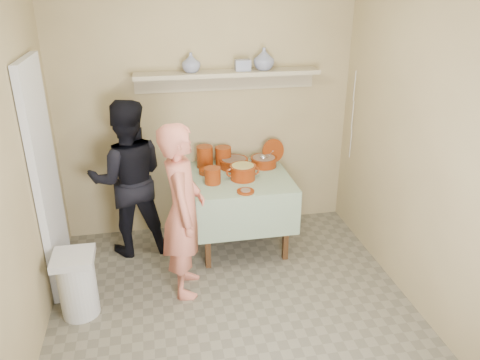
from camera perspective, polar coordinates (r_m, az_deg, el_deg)
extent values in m
plane|color=#6D6755|center=(3.88, -0.05, -17.64)|extent=(3.50, 3.50, 0.00)
cube|color=silver|center=(4.22, -22.55, 0.01)|extent=(0.06, 0.70, 2.00)
cylinder|color=maroon|center=(4.78, -4.32, 2.85)|extent=(0.17, 0.17, 0.22)
cylinder|color=maroon|center=(4.82, -2.05, 2.91)|extent=(0.16, 0.16, 0.20)
cylinder|color=maroon|center=(4.40, -3.37, 0.54)|extent=(0.16, 0.16, 0.16)
cylinder|color=maroon|center=(4.64, -4.05, 1.06)|extent=(0.16, 0.16, 0.05)
cylinder|color=maroon|center=(4.92, 4.07, 3.58)|extent=(0.26, 0.13, 0.25)
imported|color=navy|center=(4.67, 2.93, 14.53)|extent=(0.22, 0.22, 0.21)
imported|color=navy|center=(4.57, -6.00, 14.05)|extent=(0.25, 0.25, 0.18)
cube|color=navy|center=(4.64, 0.33, 13.82)|extent=(0.15, 0.11, 0.11)
imported|color=#CF6E59|center=(3.93, -6.95, -3.81)|extent=(0.42, 0.59, 1.53)
imported|color=black|center=(4.61, -13.45, 0.13)|extent=(0.78, 0.62, 1.55)
cube|color=tan|center=(4.83, -4.10, 8.41)|extent=(3.00, 0.02, 2.60)
cube|color=tan|center=(3.27, -27.01, -1.77)|extent=(0.02, 3.50, 2.60)
cube|color=tan|center=(3.75, 23.23, 2.00)|extent=(0.02, 3.50, 2.60)
cube|color=#4C2D16|center=(4.38, -4.00, -6.65)|extent=(0.05, 0.05, 0.71)
cube|color=#4C2D16|center=(4.52, 5.64, -5.71)|extent=(0.05, 0.05, 0.71)
cube|color=#4C2D16|center=(5.05, -5.11, -2.38)|extent=(0.05, 0.05, 0.71)
cube|color=#4C2D16|center=(5.17, 3.29, -1.68)|extent=(0.05, 0.05, 0.71)
cube|color=#4C2D16|center=(4.60, -0.04, 0.18)|extent=(0.90, 0.90, 0.04)
cube|color=#1E5923|center=(4.59, -0.04, 0.46)|extent=(0.96, 0.96, 0.01)
cube|color=#1E5923|center=(4.26, 1.19, -4.69)|extent=(0.96, 0.01, 0.44)
cube|color=#1E5923|center=(5.11, -1.07, 0.32)|extent=(0.96, 0.01, 0.44)
cube|color=#1E5923|center=(4.62, -5.90, -2.44)|extent=(0.01, 0.96, 0.44)
cube|color=#1E5923|center=(4.79, 5.61, -1.47)|extent=(0.01, 0.96, 0.44)
cylinder|color=#691902|center=(4.77, -0.76, 2.05)|extent=(0.28, 0.28, 0.09)
cylinder|color=maroon|center=(4.75, -0.76, 2.51)|extent=(0.30, 0.30, 0.01)
cylinder|color=brown|center=(4.76, -0.76, 2.33)|extent=(0.25, 0.25, 0.05)
cylinder|color=#691902|center=(4.81, 2.91, 2.22)|extent=(0.26, 0.26, 0.09)
cylinder|color=maroon|center=(4.80, 2.92, 2.69)|extent=(0.28, 0.28, 0.01)
cylinder|color=#8C6B54|center=(4.80, 2.92, 2.51)|extent=(0.23, 0.23, 0.05)
cylinder|color=silver|center=(4.64, 3.68, 3.12)|extent=(0.01, 0.22, 0.16)
sphere|color=silver|center=(4.76, 2.83, 2.74)|extent=(0.07, 0.07, 0.07)
cylinder|color=#691902|center=(4.49, 0.35, 0.94)|extent=(0.24, 0.24, 0.14)
cylinder|color=maroon|center=(4.46, 0.35, 1.70)|extent=(0.25, 0.25, 0.01)
cylinder|color=tan|center=(4.47, 0.35, 1.52)|extent=(0.21, 0.21, 0.05)
torus|color=maroon|center=(4.46, -1.16, 0.91)|extent=(0.09, 0.02, 0.09)
torus|color=maroon|center=(4.51, 1.84, 1.13)|extent=(0.09, 0.02, 0.09)
cylinder|color=maroon|center=(4.24, 0.68, -1.40)|extent=(0.16, 0.16, 0.02)
cylinder|color=#8C6B54|center=(4.23, 0.68, -1.26)|extent=(0.09, 0.09, 0.01)
cube|color=tan|center=(4.63, -1.50, 12.89)|extent=(1.80, 0.25, 0.04)
cube|color=tan|center=(4.77, -1.73, 11.97)|extent=(1.80, 0.02, 0.18)
cylinder|color=silver|center=(4.09, -19.15, -12.30)|extent=(0.30, 0.30, 0.50)
cube|color=silver|center=(3.94, -19.69, -8.97)|extent=(0.32, 0.32, 0.06)
cylinder|color=silver|center=(4.92, 13.80, 11.08)|extent=(0.01, 0.01, 0.30)
cylinder|color=silver|center=(4.97, 13.56, 7.66)|extent=(0.01, 0.01, 0.30)
cylinder|color=silver|center=(5.04, 13.33, 4.32)|extent=(0.01, 0.01, 0.30)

